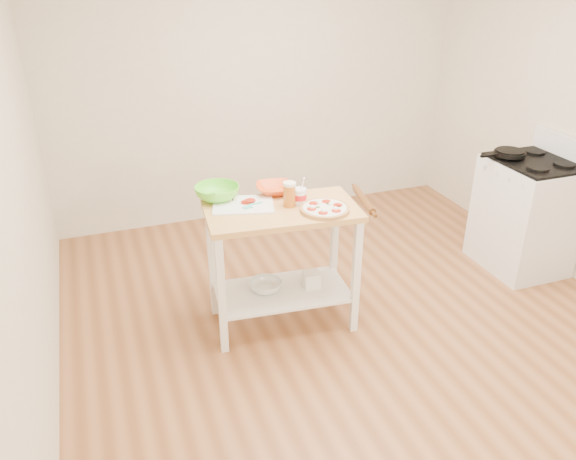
% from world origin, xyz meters
% --- Properties ---
extents(room_shell, '(4.04, 4.54, 2.74)m').
position_xyz_m(room_shell, '(0.00, 0.00, 1.35)').
color(room_shell, '#9A6139').
rests_on(room_shell, ground).
extents(prep_island, '(1.06, 0.64, 0.90)m').
position_xyz_m(prep_island, '(-0.47, 0.31, 0.64)').
color(prep_island, tan).
rests_on(prep_island, ground).
extents(gas_stove, '(0.59, 0.69, 1.11)m').
position_xyz_m(gas_stove, '(1.70, 0.40, 0.47)').
color(gas_stove, silver).
rests_on(gas_stove, ground).
extents(skillet, '(0.39, 0.25, 0.03)m').
position_xyz_m(skillet, '(1.55, 0.54, 0.98)').
color(skillet, black).
rests_on(skillet, gas_stove).
extents(pizza, '(0.32, 0.32, 0.05)m').
position_xyz_m(pizza, '(-0.22, 0.18, 0.92)').
color(pizza, tan).
rests_on(pizza, prep_island).
extents(cutting_board, '(0.46, 0.39, 0.04)m').
position_xyz_m(cutting_board, '(-0.69, 0.45, 0.91)').
color(cutting_board, white).
rests_on(cutting_board, prep_island).
extents(spatula, '(0.15, 0.07, 0.01)m').
position_xyz_m(spatula, '(-0.65, 0.39, 0.92)').
color(spatula, '#4DC1B4').
rests_on(spatula, cutting_board).
extents(knife, '(0.27, 0.07, 0.01)m').
position_xyz_m(knife, '(-0.84, 0.64, 0.92)').
color(knife, silver).
rests_on(knife, cutting_board).
extents(orange_bowl, '(0.30, 0.30, 0.06)m').
position_xyz_m(orange_bowl, '(-0.43, 0.58, 0.93)').
color(orange_bowl, '#E45220').
rests_on(orange_bowl, prep_island).
extents(green_bowl, '(0.34, 0.34, 0.09)m').
position_xyz_m(green_bowl, '(-0.83, 0.61, 0.95)').
color(green_bowl, '#68EA32').
rests_on(green_bowl, prep_island).
extents(beer_pint, '(0.08, 0.08, 0.17)m').
position_xyz_m(beer_pint, '(-0.41, 0.33, 0.99)').
color(beer_pint, '#BC621A').
rests_on(beer_pint, prep_island).
extents(yogurt_tub, '(0.09, 0.09, 0.19)m').
position_xyz_m(yogurt_tub, '(-0.33, 0.34, 0.96)').
color(yogurt_tub, white).
rests_on(yogurt_tub, prep_island).
extents(rolling_pin, '(0.12, 0.41, 0.05)m').
position_xyz_m(rolling_pin, '(0.08, 0.20, 0.92)').
color(rolling_pin, '#5E3415').
rests_on(rolling_pin, prep_island).
extents(shelf_glass_bowl, '(0.28, 0.28, 0.07)m').
position_xyz_m(shelf_glass_bowl, '(-0.58, 0.35, 0.30)').
color(shelf_glass_bowl, silver).
rests_on(shelf_glass_bowl, prep_island).
extents(shelf_bin, '(0.12, 0.12, 0.11)m').
position_xyz_m(shelf_bin, '(-0.25, 0.30, 0.32)').
color(shelf_bin, white).
rests_on(shelf_bin, prep_island).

